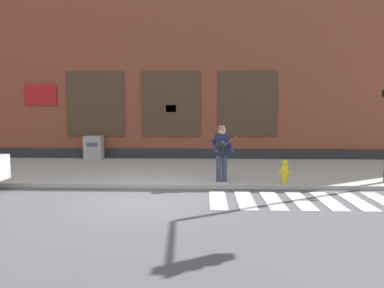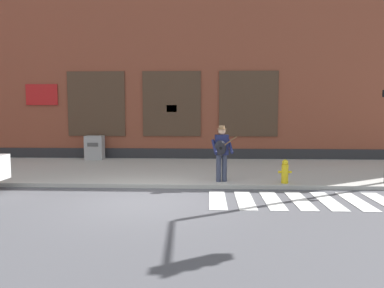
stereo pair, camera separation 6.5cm
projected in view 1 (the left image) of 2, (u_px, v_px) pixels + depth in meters
The scene contains 7 objects.
ground_plane at pixel (145, 201), 9.25m from camera, with size 160.00×160.00×0.00m, color #4C4C51.
sidewalk at pixel (164, 170), 13.51m from camera, with size 28.00×5.60×0.12m.
building_backdrop at pixel (175, 59), 17.85m from camera, with size 28.00×4.06×9.30m.
crosswalk at pixel (314, 201), 9.28m from camera, with size 5.20×1.90×0.01m.
busker at pixel (221, 150), 11.05m from camera, with size 0.76×0.60×1.66m.
utility_box at pixel (94, 148), 15.92m from camera, with size 0.76×0.53×1.01m.
fire_hydrant at pixel (285, 171), 10.89m from camera, with size 0.38×0.20×0.70m.
Camera 1 is at (1.51, -9.03, 2.30)m, focal length 35.00 mm.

